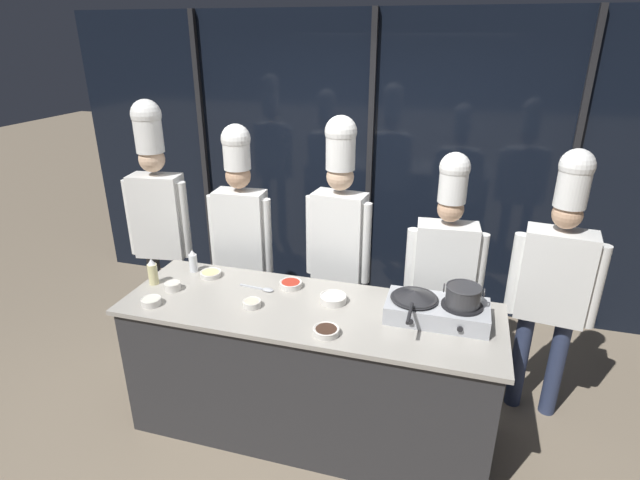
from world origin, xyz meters
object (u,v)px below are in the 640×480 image
at_px(stock_pot, 463,295).
at_px(prep_bowl_onion, 173,286).
at_px(prep_bowl_chili_flakes, 291,284).
at_px(serving_spoon_slotted, 263,289).
at_px(prep_bowl_ginger, 211,274).
at_px(chef_apprentice, 555,274).
at_px(prep_bowl_bean_sprouts, 151,301).
at_px(squeeze_bottle_clear, 193,261).
at_px(chef_head, 158,208).
at_px(prep_bowl_chicken, 252,303).
at_px(chef_sous, 241,226).
at_px(chef_line, 339,228).
at_px(chef_pastry, 445,263).
at_px(portable_stove, 437,311).
at_px(prep_bowl_garlic, 333,298).
at_px(squeeze_bottle_oil, 153,272).
at_px(prep_bowl_soy_glaze, 326,331).
at_px(frying_pan, 414,295).

xyz_separation_m(stock_pot, prep_bowl_onion, (-1.83, -0.11, -0.15)).
bearing_deg(prep_bowl_chili_flakes, serving_spoon_slotted, -150.90).
bearing_deg(serving_spoon_slotted, prep_bowl_ginger, 169.03).
xyz_separation_m(stock_pot, chef_apprentice, (0.56, 0.54, -0.05)).
height_order(prep_bowl_bean_sprouts, chef_apprentice, chef_apprentice).
relative_size(stock_pot, serving_spoon_slotted, 0.91).
bearing_deg(squeeze_bottle_clear, chef_head, 141.68).
xyz_separation_m(prep_bowl_onion, prep_bowl_chili_flakes, (0.73, 0.25, -0.01)).
xyz_separation_m(squeeze_bottle_clear, prep_bowl_onion, (0.01, -0.29, -0.05)).
relative_size(prep_bowl_chicken, chef_sous, 0.06).
bearing_deg(chef_line, prep_bowl_onion, 44.84).
bearing_deg(prep_bowl_bean_sprouts, squeeze_bottle_clear, 88.26).
bearing_deg(chef_apprentice, prep_bowl_bean_sprouts, 26.85).
bearing_deg(prep_bowl_onion, chef_sous, 76.30).
bearing_deg(prep_bowl_chicken, chef_pastry, 34.18).
bearing_deg(prep_bowl_bean_sprouts, stock_pot, 9.88).
height_order(portable_stove, chef_apprentice, chef_apprentice).
relative_size(prep_bowl_garlic, chef_sous, 0.09).
xyz_separation_m(squeeze_bottle_oil, prep_bowl_ginger, (0.32, 0.20, -0.07)).
height_order(prep_bowl_onion, prep_bowl_ginger, prep_bowl_onion).
bearing_deg(prep_bowl_bean_sprouts, portable_stove, 10.64).
height_order(prep_bowl_chicken, chef_head, chef_head).
bearing_deg(squeeze_bottle_clear, serving_spoon_slotted, -11.98).
bearing_deg(prep_bowl_soy_glaze, prep_bowl_chicken, 162.40).
bearing_deg(chef_apprentice, chef_pastry, 3.61).
xyz_separation_m(frying_pan, chef_pastry, (0.14, 0.59, -0.04)).
xyz_separation_m(prep_bowl_chili_flakes, chef_sous, (-0.56, 0.46, 0.18)).
relative_size(prep_bowl_bean_sprouts, prep_bowl_garlic, 0.73).
bearing_deg(stock_pot, chef_pastry, 102.28).
height_order(serving_spoon_slotted, chef_apprentice, chef_apprentice).
height_order(portable_stove, frying_pan, frying_pan).
relative_size(prep_bowl_soy_glaze, serving_spoon_slotted, 0.60).
xyz_separation_m(stock_pot, prep_bowl_garlic, (-0.77, 0.03, -0.16)).
bearing_deg(frying_pan, squeeze_bottle_oil, -177.83).
bearing_deg(stock_pot, prep_bowl_garlic, 178.02).
bearing_deg(prep_bowl_garlic, squeeze_bottle_oil, -175.49).
distance_m(prep_bowl_garlic, chef_sous, 1.07).
relative_size(prep_bowl_soy_glaze, prep_bowl_garlic, 0.89).
height_order(prep_bowl_soy_glaze, prep_bowl_chili_flakes, prep_bowl_chili_flakes).
xyz_separation_m(serving_spoon_slotted, chef_pastry, (1.13, 0.53, 0.09)).
bearing_deg(serving_spoon_slotted, chef_sous, 125.72).
height_order(prep_bowl_ginger, prep_bowl_chili_flakes, prep_bowl_chili_flakes).
relative_size(prep_bowl_onion, prep_bowl_chicken, 0.92).
height_order(squeeze_bottle_clear, chef_apprentice, chef_apprentice).
bearing_deg(squeeze_bottle_clear, prep_bowl_ginger, -14.74).
bearing_deg(chef_apprentice, prep_bowl_garlic, 28.28).
relative_size(prep_bowl_chili_flakes, chef_line, 0.08).
distance_m(prep_bowl_ginger, chef_line, 0.96).
relative_size(squeeze_bottle_oil, chef_pastry, 0.10).
bearing_deg(prep_bowl_chicken, chef_apprentice, 21.58).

